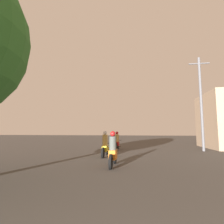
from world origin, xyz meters
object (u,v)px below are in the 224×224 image
(motorcycle_orange, at_px, (113,152))
(utility_pole_far, at_px, (201,101))
(motorcycle_yellow, at_px, (105,146))
(motorcycle_red, at_px, (117,142))

(motorcycle_orange, distance_m, utility_pole_far, 9.75)
(motorcycle_yellow, relative_size, utility_pole_far, 0.27)
(motorcycle_red, xyz_separation_m, utility_pole_far, (6.82, -0.28, 3.33))
(motorcycle_red, relative_size, utility_pole_far, 0.26)
(motorcycle_red, bearing_deg, motorcycle_orange, -91.54)
(utility_pole_far, bearing_deg, motorcycle_yellow, -151.20)
(motorcycle_orange, xyz_separation_m, utility_pole_far, (6.13, 6.82, 3.31))
(motorcycle_yellow, distance_m, motorcycle_red, 4.17)
(motorcycle_orange, height_order, motorcycle_red, motorcycle_orange)
(motorcycle_orange, xyz_separation_m, motorcycle_red, (-0.69, 7.10, -0.02))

